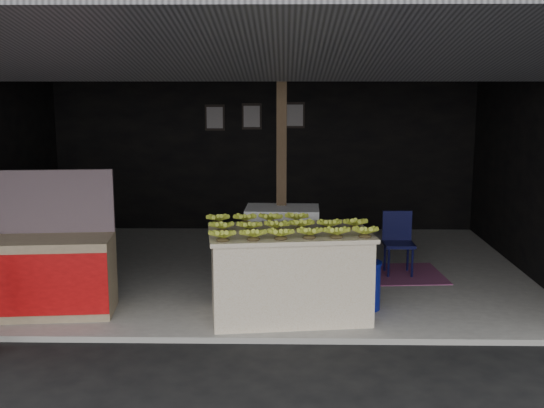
{
  "coord_description": "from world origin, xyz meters",
  "views": [
    {
      "loc": [
        0.34,
        -6.2,
        2.49
      ],
      "look_at": [
        0.19,
        1.5,
        1.1
      ],
      "focal_mm": 45.0,
      "sensor_mm": 36.0,
      "label": 1
    }
  ],
  "objects_px": {
    "banana_table": "(289,273)",
    "neighbor_stall": "(43,272)",
    "white_crate": "(282,247)",
    "plastic_chair": "(398,238)",
    "water_barrel": "(365,286)"
  },
  "relations": [
    {
      "from": "banana_table",
      "to": "neighbor_stall",
      "type": "bearing_deg",
      "value": 172.27
    },
    {
      "from": "white_crate",
      "to": "plastic_chair",
      "type": "distance_m",
      "value": 1.59
    },
    {
      "from": "banana_table",
      "to": "white_crate",
      "type": "relative_size",
      "value": 1.84
    },
    {
      "from": "white_crate",
      "to": "water_barrel",
      "type": "height_order",
      "value": "white_crate"
    },
    {
      "from": "neighbor_stall",
      "to": "plastic_chair",
      "type": "distance_m",
      "value": 4.31
    },
    {
      "from": "plastic_chair",
      "to": "neighbor_stall",
      "type": "bearing_deg",
      "value": -158.69
    },
    {
      "from": "white_crate",
      "to": "water_barrel",
      "type": "distance_m",
      "value": 1.24
    },
    {
      "from": "neighbor_stall",
      "to": "plastic_chair",
      "type": "height_order",
      "value": "neighbor_stall"
    },
    {
      "from": "water_barrel",
      "to": "plastic_chair",
      "type": "xyz_separation_m",
      "value": [
        0.58,
        1.41,
        0.22
      ]
    },
    {
      "from": "white_crate",
      "to": "plastic_chair",
      "type": "xyz_separation_m",
      "value": [
        1.48,
        0.59,
        -0.01
      ]
    },
    {
      "from": "banana_table",
      "to": "white_crate",
      "type": "bearing_deg",
      "value": 86.64
    },
    {
      "from": "neighbor_stall",
      "to": "water_barrel",
      "type": "distance_m",
      "value": 3.43
    },
    {
      "from": "white_crate",
      "to": "plastic_chair",
      "type": "relative_size",
      "value": 1.2
    },
    {
      "from": "water_barrel",
      "to": "plastic_chair",
      "type": "distance_m",
      "value": 1.54
    },
    {
      "from": "banana_table",
      "to": "water_barrel",
      "type": "distance_m",
      "value": 0.88
    }
  ]
}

